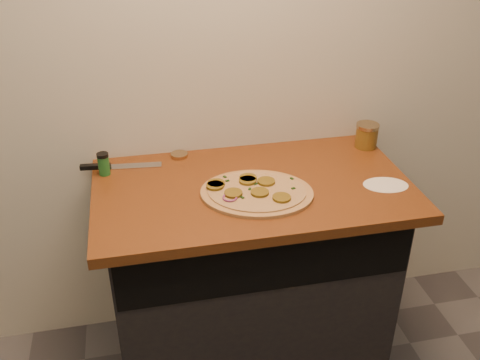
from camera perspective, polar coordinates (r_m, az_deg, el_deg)
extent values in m
cube|color=beige|center=(2.16, -0.56, 14.41)|extent=(4.00, 0.02, 2.70)
cube|color=black|center=(2.33, 1.03, -10.09)|extent=(1.10, 0.60, 0.86)
cube|color=brown|center=(2.04, 1.33, -0.88)|extent=(1.20, 0.70, 0.04)
cylinder|color=tan|center=(1.96, 1.80, -1.39)|extent=(0.50, 0.50, 0.01)
cylinder|color=#D2C58A|center=(1.96, 1.81, -1.16)|extent=(0.43, 0.43, 0.01)
cylinder|color=brown|center=(1.91, 4.46, -1.89)|extent=(0.07, 0.07, 0.01)
cylinder|color=brown|center=(1.98, -2.67, -0.61)|extent=(0.07, 0.07, 0.01)
cylinder|color=brown|center=(1.93, 2.12, -1.33)|extent=(0.07, 0.07, 0.01)
cylinder|color=brown|center=(1.99, -2.55, -0.39)|extent=(0.07, 0.07, 0.01)
cylinder|color=brown|center=(2.02, 0.86, 0.20)|extent=(0.07, 0.07, 0.01)
cylinder|color=brown|center=(2.00, 2.81, -0.15)|extent=(0.07, 0.07, 0.01)
cylinder|color=brown|center=(1.93, -0.72, -1.41)|extent=(0.07, 0.07, 0.01)
cylinder|color=brown|center=(2.01, 0.82, -0.06)|extent=(0.07, 0.07, 0.01)
torus|color=#82306A|center=(1.90, -1.09, -1.88)|extent=(0.05, 0.05, 0.01)
torus|color=#82306A|center=(1.93, -0.59, -1.38)|extent=(0.05, 0.05, 0.01)
cube|color=black|center=(1.93, 0.03, -1.48)|extent=(0.02, 0.02, 0.00)
cube|color=black|center=(1.96, 1.05, -0.96)|extent=(0.02, 0.02, 0.00)
cube|color=black|center=(2.04, -1.63, 0.35)|extent=(0.02, 0.02, 0.00)
cube|color=black|center=(2.04, 5.55, 0.16)|extent=(0.01, 0.02, 0.00)
cube|color=black|center=(1.97, 5.70, -0.88)|extent=(0.02, 0.01, 0.00)
cube|color=black|center=(2.02, 3.32, -0.02)|extent=(0.02, 0.02, 0.00)
cube|color=black|center=(1.91, 0.25, -1.88)|extent=(0.02, 0.02, 0.00)
cube|color=black|center=(2.01, -1.36, -0.08)|extent=(0.02, 0.01, 0.00)
cube|color=black|center=(1.99, 1.66, -0.42)|extent=(0.02, 0.02, 0.00)
cube|color=#B7BAC1|center=(2.19, -11.26, 1.48)|extent=(0.22, 0.06, 0.01)
cube|color=black|center=(2.21, -15.17, 1.39)|extent=(0.12, 0.04, 0.02)
cylinder|color=tan|center=(2.24, -6.49, 2.66)|extent=(0.08, 0.08, 0.02)
cylinder|color=#A41C10|center=(2.36, 13.34, 4.47)|extent=(0.09, 0.09, 0.09)
cylinder|color=tan|center=(2.34, 13.49, 5.64)|extent=(0.10, 0.10, 0.02)
cylinder|color=#1E5F26|center=(2.14, -14.32, 1.51)|extent=(0.04, 0.04, 0.08)
cylinder|color=black|center=(2.12, -14.47, 2.59)|extent=(0.05, 0.05, 0.01)
cylinder|color=white|center=(2.10, 15.27, -0.51)|extent=(0.20, 0.20, 0.00)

